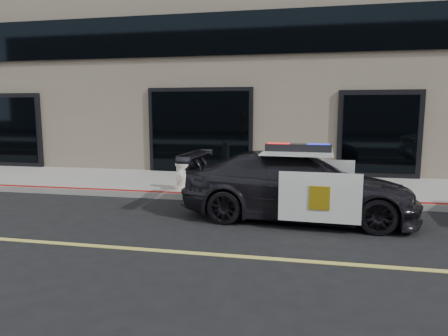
# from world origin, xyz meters

# --- Properties ---
(ground) EXTENTS (120.00, 120.00, 0.00)m
(ground) POSITION_xyz_m (0.00, 0.00, 0.00)
(ground) COLOR black
(ground) RESTS_ON ground
(sidewalk_n) EXTENTS (60.00, 3.50, 0.15)m
(sidewalk_n) POSITION_xyz_m (0.00, 5.25, 0.07)
(sidewalk_n) COLOR gray
(sidewalk_n) RESTS_ON ground
(building_n) EXTENTS (60.00, 7.00, 12.00)m
(building_n) POSITION_xyz_m (0.00, 10.50, 6.00)
(building_n) COLOR #756856
(building_n) RESTS_ON ground
(police_car) EXTENTS (2.34, 4.76, 1.50)m
(police_car) POSITION_xyz_m (2.22, 2.37, 0.67)
(police_car) COLOR black
(police_car) RESTS_ON ground
(fire_hydrant) EXTENTS (0.38, 0.53, 0.85)m
(fire_hydrant) POSITION_xyz_m (-0.71, 4.00, 0.55)
(fire_hydrant) COLOR white
(fire_hydrant) RESTS_ON sidewalk_n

